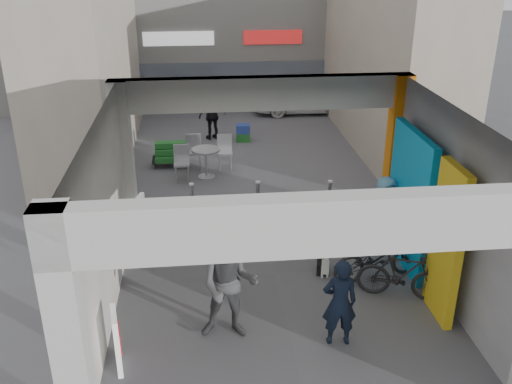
{
  "coord_description": "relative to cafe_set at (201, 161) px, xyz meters",
  "views": [
    {
      "loc": [
        -1.36,
        -9.66,
        6.06
      ],
      "look_at": [
        -0.26,
        1.0,
        1.35
      ],
      "focal_mm": 40.0,
      "sensor_mm": 36.0,
      "label": 1
    }
  ],
  "objects": [
    {
      "name": "ground",
      "position": [
        1.35,
        -5.57,
        -0.35
      ],
      "size": [
        90.0,
        90.0,
        0.0
      ],
      "primitive_type": "plane",
      "color": "#515055",
      "rests_on": "ground"
    },
    {
      "name": "arcade_canopy",
      "position": [
        1.89,
        -6.39,
        1.95
      ],
      "size": [
        6.4,
        6.45,
        6.4
      ],
      "color": "#B5B6B1",
      "rests_on": "ground"
    },
    {
      "name": "plaza_bldg_left",
      "position": [
        -3.15,
        1.93,
        2.15
      ],
      "size": [
        2.0,
        9.0,
        5.0
      ],
      "primitive_type": "cube",
      "color": "#ABA18E",
      "rests_on": "ground"
    },
    {
      "name": "plaza_bldg_right",
      "position": [
        5.85,
        1.93,
        2.15
      ],
      "size": [
        2.0,
        9.0,
        5.0
      ],
      "primitive_type": "cube",
      "color": "#ABA18E",
      "rests_on": "ground"
    },
    {
      "name": "bollard_left",
      "position": [
        -0.25,
        -3.04,
        0.12
      ],
      "size": [
        0.09,
        0.09,
        0.94
      ],
      "primitive_type": "cylinder",
      "color": "gray",
      "rests_on": "ground"
    },
    {
      "name": "bollard_center",
      "position": [
        1.29,
        -3.04,
        0.11
      ],
      "size": [
        0.09,
        0.09,
        0.92
      ],
      "primitive_type": "cylinder",
      "color": "gray",
      "rests_on": "ground"
    },
    {
      "name": "bollard_right",
      "position": [
        3.0,
        -3.13,
        0.1
      ],
      "size": [
        0.09,
        0.09,
        0.9
      ],
      "primitive_type": "cylinder",
      "color": "gray",
      "rests_on": "ground"
    },
    {
      "name": "advert_board_near",
      "position": [
        -1.39,
        -8.03,
        0.15
      ],
      "size": [
        0.19,
        0.56,
        1.0
      ],
      "rotation": [
        0.0,
        0.0,
        0.19
      ],
      "color": "white",
      "rests_on": "ground"
    },
    {
      "name": "advert_board_far",
      "position": [
        -1.39,
        -3.8,
        0.15
      ],
      "size": [
        0.22,
        0.55,
        1.0
      ],
      "rotation": [
        0.0,
        0.0,
        -0.26
      ],
      "color": "white",
      "rests_on": "ground"
    },
    {
      "name": "cafe_set",
      "position": [
        0.0,
        0.0,
        0.0
      ],
      "size": [
        1.65,
        1.33,
        1.0
      ],
      "rotation": [
        0.0,
        0.0,
        0.14
      ],
      "color": "#B1B1B6",
      "rests_on": "ground"
    },
    {
      "name": "produce_stand",
      "position": [
        -0.89,
        0.65,
        -0.07
      ],
      "size": [
        1.06,
        0.58,
        0.7
      ],
      "rotation": [
        0.0,
        0.0,
        0.16
      ],
      "color": "black",
      "rests_on": "ground"
    },
    {
      "name": "crate_stack",
      "position": [
        1.41,
        2.73,
        -0.07
      ],
      "size": [
        0.48,
        0.39,
        0.56
      ],
      "rotation": [
        0.0,
        0.0,
        -0.1
      ],
      "color": "#17521A",
      "rests_on": "ground"
    },
    {
      "name": "border_collie",
      "position": [
        2.32,
        -5.71,
        -0.1
      ],
      "size": [
        0.24,
        0.46,
        0.64
      ],
      "rotation": [
        0.0,
        0.0,
        -0.21
      ],
      "color": "black",
      "rests_on": "ground"
    },
    {
      "name": "man_with_dog",
      "position": [
        2.11,
        -7.77,
        0.42
      ],
      "size": [
        0.58,
        0.4,
        1.55
      ],
      "primitive_type": "imported",
      "rotation": [
        0.0,
        0.0,
        3.09
      ],
      "color": "black",
      "rests_on": "ground"
    },
    {
      "name": "man_back_turned",
      "position": [
        0.36,
        -7.4,
        0.64
      ],
      "size": [
        1.06,
        0.87,
        1.98
      ],
      "primitive_type": "imported",
      "rotation": [
        0.0,
        0.0,
        -0.13
      ],
      "color": "#414144",
      "rests_on": "ground"
    },
    {
      "name": "man_elderly",
      "position": [
        3.79,
        -4.74,
        0.47
      ],
      "size": [
        0.93,
        0.76,
        1.64
      ],
      "primitive_type": "imported",
      "rotation": [
        0.0,
        0.0,
        0.34
      ],
      "color": "#639DC0",
      "rests_on": "ground"
    },
    {
      "name": "man_crates",
      "position": [
        0.43,
        3.06,
        0.47
      ],
      "size": [
        1.04,
        0.73,
        1.64
      ],
      "primitive_type": "imported",
      "rotation": [
        0.0,
        0.0,
        3.53
      ],
      "color": "black",
      "rests_on": "ground"
    },
    {
      "name": "bicycle_front",
      "position": [
        3.32,
        -5.96,
        0.15
      ],
      "size": [
        2.03,
        1.11,
        1.01
      ],
      "primitive_type": "imported",
      "rotation": [
        0.0,
        0.0,
        1.81
      ],
      "color": "black",
      "rests_on": "ground"
    },
    {
      "name": "bicycle_rear",
      "position": [
        3.56,
        -6.62,
        0.13
      ],
      "size": [
        1.68,
        0.97,
        0.97
      ],
      "primitive_type": "imported",
      "rotation": [
        0.0,
        0.0,
        1.23
      ],
      "color": "black",
      "rests_on": "ground"
    },
    {
      "name": "white_van",
      "position": [
        3.95,
        5.93,
        0.28
      ],
      "size": [
        3.76,
        1.56,
        1.27
      ],
      "primitive_type": "imported",
      "rotation": [
        0.0,
        0.0,
        1.56
      ],
      "color": "silver",
      "rests_on": "ground"
    }
  ]
}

